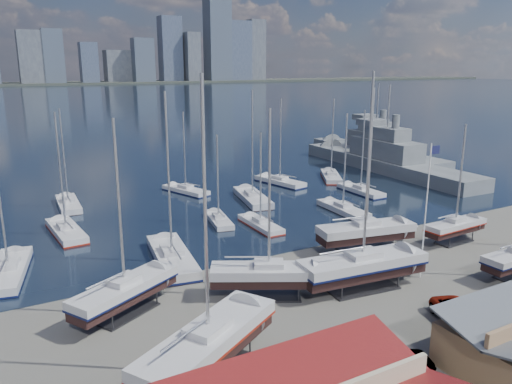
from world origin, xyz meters
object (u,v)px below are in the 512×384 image
naval_ship_east (385,162)px  naval_ship_west (375,150)px  car_a (359,345)px  flagpole (427,201)px  sailboat_cradle_0 (125,290)px

naval_ship_east → naval_ship_west: naval_ship_east is taller
car_a → flagpole: (13.93, 7.32, 6.78)m
sailboat_cradle_0 → car_a: (12.65, -13.70, -1.36)m
naval_ship_west → car_a: size_ratio=9.35×
car_a → flagpole: size_ratio=0.32×
naval_ship_east → car_a: 65.99m
sailboat_cradle_0 → flagpole: (26.58, -6.39, 5.42)m
naval_ship_east → flagpole: 51.54m
naval_ship_west → naval_ship_east: bearing=147.5°
sailboat_cradle_0 → naval_ship_east: naval_ship_east is taller
naval_ship_west → car_a: naval_ship_west is taller
naval_ship_west → sailboat_cradle_0: bearing=125.1°
sailboat_cradle_0 → car_a: sailboat_cradle_0 is taller
sailboat_cradle_0 → flagpole: 27.87m
sailboat_cradle_0 → naval_ship_west: size_ratio=0.41×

